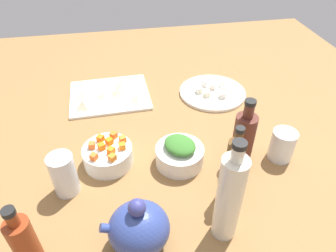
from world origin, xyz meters
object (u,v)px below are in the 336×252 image
object	(u,v)px
bottle_2	(244,137)
bowl_greens	(180,156)
cutting_board	(110,95)
teapot	(139,228)
bowl_carrots	(108,156)
drinking_glass_1	(282,145)
plate_tofu	(212,92)
drinking_glass_0	(64,174)
bottle_1	(24,242)
bottle_0	(233,168)
bottle_3	(229,198)

from	to	relation	value
bottle_2	bowl_greens	bearing A→B (deg)	-6.10
cutting_board	teapot	distance (cm)	64.68
bowl_carrots	drinking_glass_1	bearing A→B (deg)	172.43
plate_tofu	drinking_glass_0	world-z (taller)	drinking_glass_0
bottle_1	drinking_glass_0	world-z (taller)	bottle_1
bowl_carrots	bottle_0	distance (cm)	36.61
bottle_2	drinking_glass_0	world-z (taller)	bottle_2
cutting_board	bottle_3	xyz separation A→B (cm)	(-25.02, 64.46, 12.06)
plate_tofu	drinking_glass_0	size ratio (longest dim) A/B	2.09
bowl_greens	teapot	xyz separation A→B (cm)	(14.45, 24.20, 3.39)
cutting_board	bowl_carrots	size ratio (longest dim) A/B	2.06
cutting_board	bottle_0	bearing A→B (deg)	119.49
plate_tofu	bottle_1	world-z (taller)	bottle_1
cutting_board	drinking_glass_1	distance (cm)	66.03
drinking_glass_0	bottle_0	bearing A→B (deg)	168.77
plate_tofu	drinking_glass_1	world-z (taller)	drinking_glass_1
bottle_0	drinking_glass_0	world-z (taller)	bottle_0
bowl_greens	teapot	distance (cm)	28.39
bottle_3	plate_tofu	bearing A→B (deg)	-104.16
drinking_glass_0	bottle_1	bearing A→B (deg)	72.31
cutting_board	bowl_carrots	world-z (taller)	bowl_carrots
bowl_greens	bottle_1	bearing A→B (deg)	32.33
bottle_1	drinking_glass_0	size ratio (longest dim) A/B	1.51
bowl_greens	drinking_glass_0	size ratio (longest dim) A/B	1.15
bowl_greens	bowl_carrots	bearing A→B (deg)	-10.19
cutting_board	bottle_0	xyz separation A→B (cm)	(-30.22, 53.44, 9.11)
bottle_3	drinking_glass_0	xyz separation A→B (cm)	(37.78, -19.56, -6.38)
bottle_1	bottle_3	world-z (taller)	bottle_3
drinking_glass_0	drinking_glass_1	distance (cm)	62.62
cutting_board	bottle_2	world-z (taller)	bottle_2
bottle_0	bottle_1	distance (cm)	50.38
plate_tofu	bottle_1	bearing A→B (deg)	45.06
bowl_greens	bottle_3	world-z (taller)	bottle_3
bowl_carrots	drinking_glass_0	bearing A→B (deg)	37.17
bowl_carrots	bottle_1	world-z (taller)	bottle_1
teapot	drinking_glass_1	bearing A→B (deg)	-154.81
cutting_board	plate_tofu	xyz separation A→B (cm)	(-39.95, 5.26, 0.10)
bottle_0	drinking_glass_0	xyz separation A→B (cm)	(42.98, -8.54, -3.44)
bottle_3	cutting_board	bearing A→B (deg)	-68.79
bottle_0	bottle_3	bearing A→B (deg)	64.72
bowl_greens	drinking_glass_0	bearing A→B (deg)	8.61
drinking_glass_0	drinking_glass_1	bearing A→B (deg)	-178.37
cutting_board	bottle_2	xyz separation A→B (cm)	(-37.52, 41.98, 8.26)
bottle_3	bottle_2	bearing A→B (deg)	-119.07
bottle_0	bowl_greens	bearing A→B (deg)	-50.95
plate_tofu	bowl_greens	size ratio (longest dim) A/B	1.81
bowl_greens	teapot	bearing A→B (deg)	59.17
teapot	drinking_glass_1	size ratio (longest dim) A/B	1.61
bottle_1	cutting_board	bearing A→B (deg)	-106.42
bottle_2	bottle_0	bearing A→B (deg)	57.52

